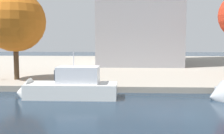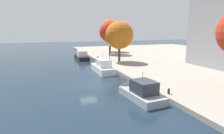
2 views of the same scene
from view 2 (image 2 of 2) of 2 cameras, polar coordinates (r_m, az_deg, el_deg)
name	(u,v)px [view 2 (image 2 of 2)]	position (r m, az deg, el deg)	size (l,w,h in m)	color
ground_plane	(89,85)	(29.62, -7.11, -5.36)	(220.00, 220.00, 0.00)	#192838
motor_yacht_0	(81,57)	(55.26, -9.30, 3.01)	(8.56, 3.07, 4.60)	black
motor_yacht_1	(102,68)	(38.34, -3.07, -0.32)	(8.80, 2.78, 4.90)	silver
motor_yacht_2	(139,93)	(24.18, 8.03, -7.68)	(7.76, 3.42, 4.61)	#9EA3A8
mooring_bollard_0	(98,58)	(51.28, -4.30, 2.87)	(0.29, 0.29, 0.77)	#2D2D33
mooring_bollard_2	(169,91)	(24.49, 16.80, -6.94)	(0.31, 0.31, 0.73)	#2D2D33
lamp_post	(110,51)	(49.77, -0.74, 4.96)	(0.38, 0.38, 4.01)	black
tree_0	(119,36)	(46.34, 2.18, 9.48)	(6.79, 6.79, 9.94)	#4C3823
tree_1	(111,32)	(61.66, -0.33, 10.55)	(7.00, 6.80, 10.57)	#4C3823
tree_3	(109,28)	(69.29, -0.90, 11.72)	(6.27, 6.51, 11.54)	#4C3823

